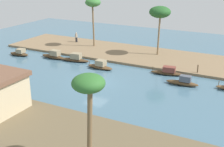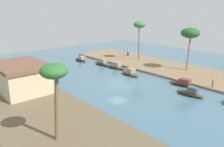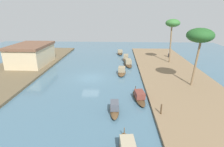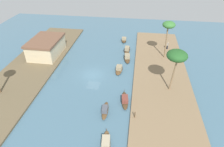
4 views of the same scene
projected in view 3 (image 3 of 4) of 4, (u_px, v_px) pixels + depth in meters
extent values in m
plane|color=#476B7F|center=(90.00, 78.00, 26.80)|extent=(69.22, 69.22, 0.00)
cube|color=#846B4C|center=(176.00, 78.00, 26.21)|extent=(43.76, 10.03, 0.32)
cube|color=brown|center=(7.00, 76.00, 27.28)|extent=(43.76, 10.03, 0.32)
ellipsoid|color=brown|center=(122.00, 73.00, 28.52)|extent=(3.89, 1.45, 0.44)
cube|color=gray|center=(122.00, 69.00, 28.19)|extent=(1.33, 1.13, 0.77)
cylinder|color=brown|center=(122.00, 67.00, 29.99)|extent=(0.07, 0.07, 0.37)
ellipsoid|color=#47331E|center=(120.00, 53.00, 41.93)|extent=(3.43, 1.32, 0.49)
cube|color=gray|center=(120.00, 51.00, 41.41)|extent=(1.16, 1.14, 0.62)
cube|color=tan|center=(128.00, 146.00, 12.02)|extent=(1.74, 1.16, 0.67)
cylinder|color=brown|center=(124.00, 130.00, 13.83)|extent=(0.07, 0.07, 0.49)
ellipsoid|color=brown|center=(114.00, 109.00, 17.71)|extent=(3.81, 1.06, 0.52)
cube|color=#4C515B|center=(115.00, 105.00, 17.19)|extent=(1.31, 0.84, 0.70)
ellipsoid|color=#47331E|center=(128.00, 64.00, 33.11)|extent=(4.63, 1.81, 0.42)
cube|color=gray|center=(128.00, 61.00, 32.66)|extent=(1.57, 1.23, 0.83)
ellipsoid|color=#47331E|center=(126.00, 59.00, 36.63)|extent=(4.17, 1.35, 0.51)
cube|color=gray|center=(126.00, 56.00, 35.97)|extent=(1.45, 0.99, 0.80)
ellipsoid|color=#47331E|center=(139.00, 98.00, 20.14)|extent=(4.33, 1.56, 0.42)
cube|color=brown|center=(140.00, 94.00, 19.73)|extent=(1.65, 1.15, 0.68)
cylinder|color=#47331E|center=(136.00, 88.00, 21.76)|extent=(0.07, 0.07, 0.50)
cylinder|color=#232328|center=(169.00, 55.00, 37.83)|extent=(0.43, 0.43, 0.83)
cube|color=gray|center=(169.00, 52.00, 37.59)|extent=(0.30, 0.43, 0.66)
sphere|color=tan|center=(169.00, 50.00, 37.45)|extent=(0.22, 0.22, 0.22)
cylinder|color=#4C3823|center=(161.00, 109.00, 16.59)|extent=(0.14, 0.14, 1.01)
cylinder|color=#7F6647|center=(196.00, 64.00, 22.46)|extent=(0.26, 0.61, 5.78)
ellipsoid|color=#235623|center=(200.00, 35.00, 21.31)|extent=(3.17, 3.17, 1.74)
cylinder|color=#7F6647|center=(170.00, 45.00, 32.95)|extent=(0.27, 0.51, 6.71)
ellipsoid|color=#387533|center=(173.00, 23.00, 31.70)|extent=(2.53, 2.53, 1.39)
cube|color=beige|center=(32.00, 55.00, 32.42)|extent=(8.12, 5.69, 3.18)
cube|color=brown|center=(30.00, 46.00, 31.83)|extent=(8.61, 6.04, 0.43)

